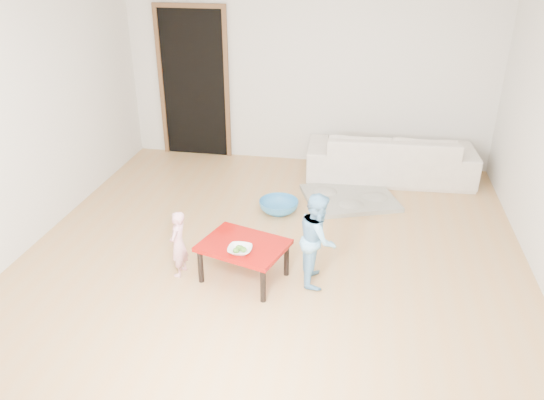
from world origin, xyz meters
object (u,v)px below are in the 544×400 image
(red_table, at_px, (244,261))
(bowl, at_px, (240,250))
(child_pink, at_px, (178,244))
(basin, at_px, (279,206))
(sofa, at_px, (390,156))
(child_blue, at_px, (318,239))

(red_table, xyz_separation_m, bowl, (0.00, -0.15, 0.21))
(red_table, bearing_deg, bowl, -88.37)
(red_table, distance_m, child_pink, 0.63)
(child_pink, bearing_deg, basin, 157.71)
(sofa, xyz_separation_m, red_table, (-1.36, -2.63, -0.13))
(child_blue, distance_m, basin, 1.46)
(bowl, bearing_deg, sofa, 64.02)
(child_pink, xyz_separation_m, basin, (0.71, 1.42, -0.26))
(sofa, relative_size, basin, 4.68)
(child_pink, distance_m, basin, 1.61)
(bowl, height_order, basin, bowl)
(bowl, relative_size, child_blue, 0.24)
(sofa, xyz_separation_m, child_pink, (-1.98, -2.67, 0.01))
(red_table, distance_m, child_blue, 0.72)
(red_table, distance_m, bowl, 0.26)
(sofa, relative_size, child_pink, 3.28)
(sofa, xyz_separation_m, child_blue, (-0.70, -2.53, 0.13))
(child_blue, xyz_separation_m, basin, (-0.57, 1.29, -0.37))
(red_table, height_order, child_blue, child_blue)
(sofa, relative_size, red_table, 2.86)
(child_blue, bearing_deg, basin, 18.58)
(bowl, relative_size, basin, 0.47)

